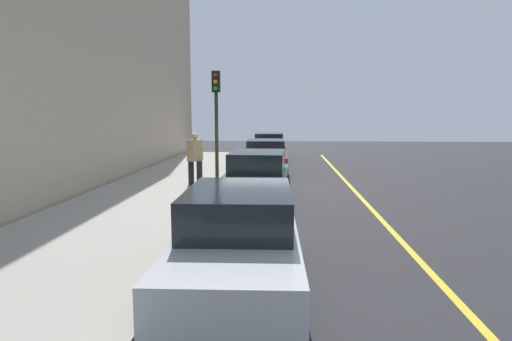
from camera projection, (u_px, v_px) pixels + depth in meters
ground_plane at (262, 194)px, 14.75m from camera, size 56.00×56.00×0.00m
sidewalk at (165, 190)px, 14.93m from camera, size 28.00×4.60×0.15m
lane_stripe_centre at (358, 195)px, 14.56m from camera, size 28.00×0.14×0.01m
snow_bank_curb at (222, 225)px, 10.19m from camera, size 6.04×0.56×0.22m
parked_car_maroon at (269, 146)px, 25.82m from camera, size 4.16×1.90×1.51m
parked_car_red at (266, 157)px, 19.36m from camera, size 4.17×1.97×1.51m
parked_car_green at (257, 177)px, 13.40m from camera, size 4.52×2.02×1.51m
parked_car_silver at (239, 239)px, 6.78m from camera, size 4.61×1.98×1.51m
pedestrian_tan_coat at (195, 158)px, 15.43m from camera, size 0.59×0.55×1.84m
traffic_light_pole at (216, 109)px, 14.82m from camera, size 0.35×0.26×3.93m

